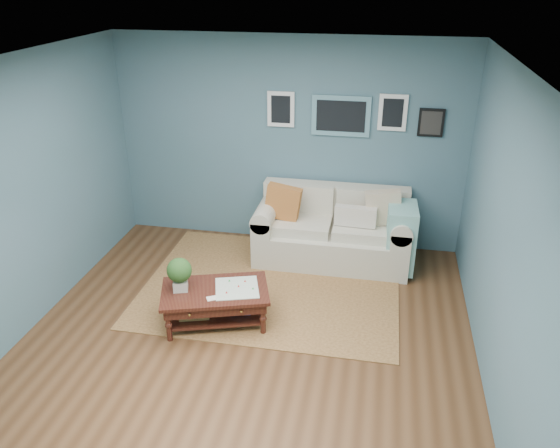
# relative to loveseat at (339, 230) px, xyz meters

# --- Properties ---
(room_shell) EXTENTS (5.00, 5.02, 2.70)m
(room_shell) POSITION_rel_loveseat_xyz_m (-0.73, -1.97, 0.95)
(room_shell) COLOR brown
(room_shell) RESTS_ON ground
(area_rug) EXTENTS (2.94, 2.35, 0.01)m
(area_rug) POSITION_rel_loveseat_xyz_m (-0.70, -0.80, -0.40)
(area_rug) COLOR brown
(area_rug) RESTS_ON ground
(loveseat) EXTENTS (1.96, 0.89, 1.01)m
(loveseat) POSITION_rel_loveseat_xyz_m (0.00, 0.00, 0.00)
(loveseat) COLOR beige
(loveseat) RESTS_ON ground
(coffee_table) EXTENTS (1.23, 0.94, 0.76)m
(coffee_table) POSITION_rel_loveseat_xyz_m (-1.19, -1.64, -0.07)
(coffee_table) COLOR black
(coffee_table) RESTS_ON ground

